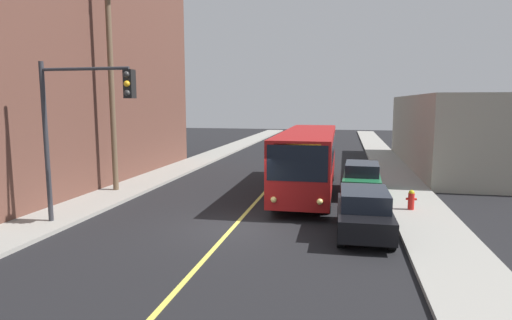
# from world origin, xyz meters

# --- Properties ---
(ground_plane) EXTENTS (120.00, 120.00, 0.00)m
(ground_plane) POSITION_xyz_m (0.00, 0.00, 0.00)
(ground_plane) COLOR black
(sidewalk_left) EXTENTS (2.50, 90.00, 0.15)m
(sidewalk_left) POSITION_xyz_m (-7.25, 10.00, 0.07)
(sidewalk_left) COLOR gray
(sidewalk_left) RESTS_ON ground
(sidewalk_right) EXTENTS (2.50, 90.00, 0.15)m
(sidewalk_right) POSITION_xyz_m (7.25, 10.00, 0.07)
(sidewalk_right) COLOR gray
(sidewalk_right) RESTS_ON ground
(lane_stripe_center) EXTENTS (0.16, 60.00, 0.01)m
(lane_stripe_center) POSITION_xyz_m (0.00, 15.00, 0.01)
(lane_stripe_center) COLOR #D8CC4C
(lane_stripe_center) RESTS_ON ground
(building_left_brick) EXTENTS (10.00, 20.24, 13.03)m
(building_left_brick) POSITION_xyz_m (-13.49, 7.33, 6.52)
(building_left_brick) COLOR brown
(building_left_brick) RESTS_ON ground
(building_right_warehouse) EXTENTS (12.00, 19.27, 5.16)m
(building_right_warehouse) POSITION_xyz_m (14.49, 17.81, 2.58)
(building_right_warehouse) COLOR gray
(building_right_warehouse) RESTS_ON ground
(city_bus) EXTENTS (2.67, 12.18, 3.20)m
(city_bus) POSITION_xyz_m (2.20, 7.10, 1.82)
(city_bus) COLOR maroon
(city_bus) RESTS_ON ground
(parked_car_black) EXTENTS (1.87, 4.42, 1.62)m
(parked_car_black) POSITION_xyz_m (4.75, 0.16, 0.84)
(parked_car_black) COLOR black
(parked_car_black) RESTS_ON ground
(parked_car_green) EXTENTS (1.96, 4.46, 1.62)m
(parked_car_green) POSITION_xyz_m (4.93, 7.07, 0.84)
(parked_car_green) COLOR #196038
(parked_car_green) RESTS_ON ground
(utility_pole_near) EXTENTS (2.40, 0.28, 11.81)m
(utility_pole_near) POSITION_xyz_m (-7.59, 4.87, 6.59)
(utility_pole_near) COLOR brown
(utility_pole_near) RESTS_ON sidewalk_left
(traffic_signal_left_corner) EXTENTS (3.75, 0.48, 6.00)m
(traffic_signal_left_corner) POSITION_xyz_m (-5.41, -1.00, 4.30)
(traffic_signal_left_corner) COLOR #2D2D33
(traffic_signal_left_corner) RESTS_ON sidewalk_left
(fire_hydrant) EXTENTS (0.44, 0.26, 0.84)m
(fire_hydrant) POSITION_xyz_m (6.85, 3.66, 0.58)
(fire_hydrant) COLOR red
(fire_hydrant) RESTS_ON sidewalk_right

